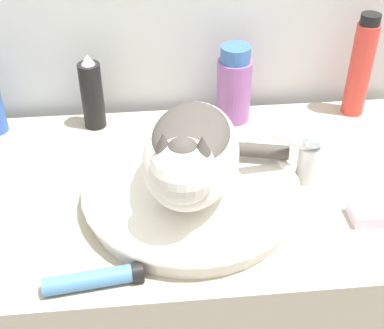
{
  "coord_description": "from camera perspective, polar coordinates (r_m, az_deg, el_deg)",
  "views": [
    {
      "loc": [
        -0.06,
        -0.53,
        1.5
      ],
      "look_at": [
        0.02,
        0.22,
        0.94
      ],
      "focal_mm": 50.0,
      "sensor_mm": 36.0,
      "label": 1
    }
  ],
  "objects": [
    {
      "name": "vanity_counter",
      "position": [
        1.36,
        -1.06,
        -16.04
      ],
      "size": [
        1.1,
        0.57,
        0.84
      ],
      "color": "#B2A893",
      "rests_on": "ground_plane"
    },
    {
      "name": "sink_basin",
      "position": [
        1.0,
        -0.07,
        -2.85
      ],
      "size": [
        0.41,
        0.41,
        0.05
      ],
      "color": "white",
      "rests_on": "vanity_counter"
    },
    {
      "name": "cat",
      "position": [
        0.93,
        -0.1,
        1.37
      ],
      "size": [
        0.31,
        0.32,
        0.18
      ],
      "rotation": [
        0.0,
        0.0,
        4.5
      ],
      "color": "silver",
      "rests_on": "sink_basin"
    },
    {
      "name": "faucet",
      "position": [
        1.04,
        12.09,
        1.73
      ],
      "size": [
        0.14,
        0.06,
        0.15
      ],
      "rotation": [
        0.0,
        0.0,
        -2.96
      ],
      "color": "silver",
      "rests_on": "vanity_counter"
    },
    {
      "name": "hairspray_can_black",
      "position": [
        1.21,
        -10.62,
        7.39
      ],
      "size": [
        0.05,
        0.05,
        0.18
      ],
      "color": "black",
      "rests_on": "vanity_counter"
    },
    {
      "name": "mouthwash_bottle",
      "position": [
        1.22,
        4.5,
        8.42
      ],
      "size": [
        0.08,
        0.08,
        0.18
      ],
      "color": "#93569E",
      "rests_on": "vanity_counter"
    },
    {
      "name": "shampoo_bottle_tall",
      "position": [
        1.28,
        17.54,
        9.9
      ],
      "size": [
        0.05,
        0.05,
        0.24
      ],
      "color": "#DB3D33",
      "rests_on": "vanity_counter"
    },
    {
      "name": "cream_tube",
      "position": [
        0.87,
        -10.3,
        -11.93
      ],
      "size": [
        0.16,
        0.05,
        0.03
      ],
      "rotation": [
        0.0,
        0.0,
        0.12
      ],
      "color": "#4C7FB2",
      "rests_on": "vanity_counter"
    },
    {
      "name": "soap_bar",
      "position": [
        1.02,
        18.28,
        -5.03
      ],
      "size": [
        0.06,
        0.05,
        0.02
      ],
      "color": "silver",
      "rests_on": "vanity_counter"
    }
  ]
}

